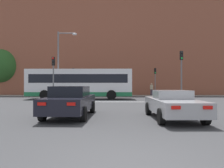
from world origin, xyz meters
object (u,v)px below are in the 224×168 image
(pedestrian_waiting, at_px, (151,88))
(traffic_light_near_left, at_px, (53,71))
(traffic_light_far_left, at_px, (73,77))
(traffic_light_near_right, at_px, (181,68))
(car_saloon_left, at_px, (71,101))
(traffic_light_far_right, at_px, (155,77))
(car_roadster_right, at_px, (173,104))
(pedestrian_walking_east, at_px, (67,89))
(street_lamp_junction, at_px, (61,58))
(bus_crossing_lead, at_px, (80,83))

(pedestrian_waiting, bearing_deg, traffic_light_near_left, -133.27)
(traffic_light_near_left, height_order, pedestrian_waiting, traffic_light_near_left)
(traffic_light_far_left, xyz_separation_m, traffic_light_near_right, (11.73, -10.79, 0.45))
(car_saloon_left, bearing_deg, traffic_light_far_right, 70.15)
(car_saloon_left, xyz_separation_m, traffic_light_near_right, (8.14, 9.05, 2.29))
(car_roadster_right, xyz_separation_m, pedestrian_walking_east, (-9.52, 21.95, 0.31))
(traffic_light_near_right, xyz_separation_m, pedestrian_waiting, (-0.57, 12.36, -1.97))
(car_roadster_right, xyz_separation_m, street_lamp_junction, (-8.20, 13.24, 3.72))
(car_roadster_right, bearing_deg, pedestrian_walking_east, 112.39)
(traffic_light_far_left, distance_m, pedestrian_waiting, 11.37)
(traffic_light_far_left, xyz_separation_m, traffic_light_near_left, (0.02, -10.09, 0.19))
(bus_crossing_lead, xyz_separation_m, traffic_light_near_left, (-1.95, -3.35, 1.07))
(bus_crossing_lead, height_order, traffic_light_far_right, traffic_light_far_right)
(bus_crossing_lead, distance_m, street_lamp_junction, 3.30)
(car_saloon_left, distance_m, pedestrian_walking_east, 21.74)
(traffic_light_far_left, xyz_separation_m, pedestrian_walking_east, (-1.20, 1.37, -1.63))
(traffic_light_far_left, distance_m, traffic_light_far_right, 11.40)
(car_roadster_right, relative_size, traffic_light_far_right, 1.18)
(car_roadster_right, distance_m, traffic_light_near_left, 13.55)
(traffic_light_near_left, xyz_separation_m, street_lamp_junction, (0.10, 2.74, 1.59))
(pedestrian_waiting, bearing_deg, traffic_light_far_left, -171.57)
(traffic_light_far_right, bearing_deg, car_roadster_right, -98.53)
(car_saloon_left, xyz_separation_m, car_roadster_right, (4.72, -0.75, -0.10))
(traffic_light_far_left, height_order, street_lamp_junction, street_lamp_junction)
(traffic_light_far_right, distance_m, pedestrian_waiting, 2.21)
(bus_crossing_lead, bearing_deg, pedestrian_walking_east, -158.63)
(traffic_light_near_right, bearing_deg, pedestrian_walking_east, 136.76)
(car_roadster_right, height_order, street_lamp_junction, street_lamp_junction)
(street_lamp_junction, distance_m, pedestrian_walking_east, 9.45)
(traffic_light_far_left, distance_m, pedestrian_walking_east, 2.45)
(traffic_light_far_left, relative_size, traffic_light_near_right, 0.84)
(car_saloon_left, relative_size, car_roadster_right, 1.04)
(bus_crossing_lead, distance_m, traffic_light_far_right, 11.63)
(bus_crossing_lead, height_order, pedestrian_waiting, bus_crossing_lead)
(car_saloon_left, height_order, traffic_light_far_left, traffic_light_far_left)
(car_roadster_right, relative_size, pedestrian_waiting, 2.52)
(car_saloon_left, distance_m, traffic_light_near_right, 12.38)
(traffic_light_far_left, xyz_separation_m, pedestrian_waiting, (11.16, 1.57, -1.52))
(traffic_light_far_right, height_order, street_lamp_junction, street_lamp_junction)
(traffic_light_far_left, relative_size, traffic_light_far_right, 0.99)
(car_roadster_right, relative_size, traffic_light_near_right, 1.00)
(traffic_light_far_right, bearing_deg, traffic_light_far_left, 179.99)
(pedestrian_waiting, distance_m, pedestrian_walking_east, 12.36)
(bus_crossing_lead, relative_size, traffic_light_near_left, 2.68)
(car_roadster_right, height_order, traffic_light_near_left, traffic_light_near_left)
(bus_crossing_lead, xyz_separation_m, street_lamp_junction, (-1.85, -0.61, 2.66))
(car_saloon_left, relative_size, traffic_light_far_left, 1.24)
(car_saloon_left, bearing_deg, traffic_light_near_right, 49.68)
(car_saloon_left, distance_m, bus_crossing_lead, 13.24)
(traffic_light_near_left, relative_size, pedestrian_walking_east, 2.50)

